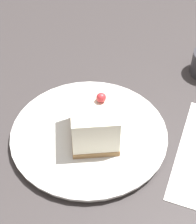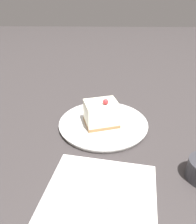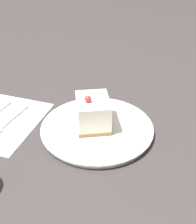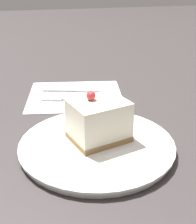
{
  "view_description": "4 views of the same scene",
  "coord_description": "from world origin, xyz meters",
  "px_view_note": "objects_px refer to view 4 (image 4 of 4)",
  "views": [
    {
      "loc": [
        0.07,
        -0.43,
        0.5
      ],
      "look_at": [
        -0.02,
        0.01,
        0.06
      ],
      "focal_mm": 60.0,
      "sensor_mm": 36.0,
      "label": 1
    },
    {
      "loc": [
        0.54,
        -0.01,
        0.38
      ],
      "look_at": [
        -0.02,
        -0.02,
        0.06
      ],
      "focal_mm": 35.0,
      "sensor_mm": 36.0,
      "label": 2
    },
    {
      "loc": [
        -0.13,
        0.59,
        0.46
      ],
      "look_at": [
        -0.04,
        -0.0,
        0.06
      ],
      "focal_mm": 50.0,
      "sensor_mm": 36.0,
      "label": 3
    },
    {
      "loc": [
        -0.49,
        0.1,
        0.29
      ],
      "look_at": [
        -0.02,
        -0.01,
        0.07
      ],
      "focal_mm": 50.0,
      "sensor_mm": 36.0,
      "label": 4
    }
  ],
  "objects_px": {
    "plate": "(97,145)",
    "knife": "(82,90)",
    "cake_slice": "(99,121)",
    "fork": "(69,98)"
  },
  "relations": [
    {
      "from": "plate",
      "to": "knife",
      "type": "xyz_separation_m",
      "value": [
        0.28,
        -0.03,
        -0.0
      ]
    },
    {
      "from": "plate",
      "to": "cake_slice",
      "type": "height_order",
      "value": "cake_slice"
    },
    {
      "from": "fork",
      "to": "knife",
      "type": "bearing_deg",
      "value": -24.17
    },
    {
      "from": "plate",
      "to": "cake_slice",
      "type": "relative_size",
      "value": 2.39
    },
    {
      "from": "fork",
      "to": "knife",
      "type": "distance_m",
      "value": 0.06
    },
    {
      "from": "fork",
      "to": "plate",
      "type": "bearing_deg",
      "value": -161.39
    },
    {
      "from": "plate",
      "to": "fork",
      "type": "xyz_separation_m",
      "value": [
        0.23,
        0.01,
        -0.0
      ]
    },
    {
      "from": "cake_slice",
      "to": "knife",
      "type": "xyz_separation_m",
      "value": [
        0.27,
        -0.02,
        -0.05
      ]
    },
    {
      "from": "plate",
      "to": "fork",
      "type": "relative_size",
      "value": 1.7
    },
    {
      "from": "plate",
      "to": "cake_slice",
      "type": "distance_m",
      "value": 0.04
    }
  ]
}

